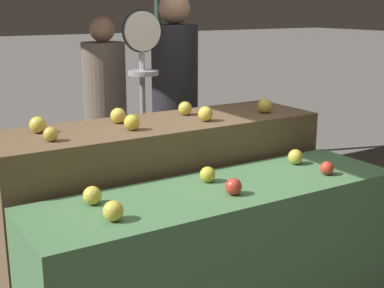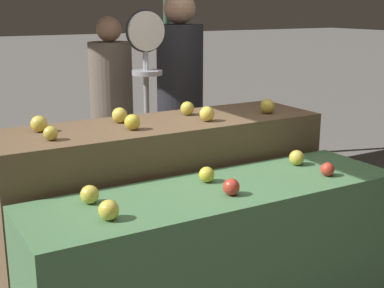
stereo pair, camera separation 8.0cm
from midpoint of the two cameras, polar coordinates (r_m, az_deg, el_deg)
The scene contains 18 objects.
display_counter_front at distance 2.74m, azimuth 2.07°, elevation -12.95°, with size 1.89×0.55×0.83m, color #4C7A4C.
display_counter_back at distance 3.16m, azimuth -4.00°, elevation -6.92°, with size 1.89×0.55×1.04m, color brown.
apple_front_0 at distance 2.21m, azimuth -9.43°, elevation -7.06°, with size 0.09×0.09×0.09m, color yellow.
apple_front_1 at distance 2.48m, azimuth 3.51°, elevation -4.56°, with size 0.08×0.08×0.08m, color red.
apple_front_2 at distance 2.84m, azimuth 13.42°, elevation -2.52°, with size 0.07×0.07×0.07m, color red.
apple_front_3 at distance 2.40m, azimuth -11.53°, elevation -5.40°, with size 0.08×0.08×0.08m, color yellow.
apple_front_4 at distance 2.65m, azimuth 0.80°, elevation -3.27°, with size 0.08×0.08×0.08m, color gold.
apple_front_5 at distance 2.99m, azimuth 10.23°, elevation -1.36°, with size 0.08×0.08×0.08m, color gold.
apple_back_0 at distance 2.67m, azimuth -15.66°, elevation 1.01°, with size 0.07×0.07×0.07m, color gold.
apple_back_1 at distance 2.82m, azimuth -7.24°, elevation 2.29°, with size 0.08×0.08×0.08m, color gold.
apple_back_2 at distance 3.02m, azimuth 0.71°, elevation 3.24°, with size 0.09×0.09×0.09m, color yellow.
apple_back_3 at distance 3.29m, azimuth 7.08°, elevation 4.07°, with size 0.09×0.09×0.09m, color yellow.
apple_back_4 at distance 2.86m, azimuth -16.90°, elevation 1.97°, with size 0.09×0.09×0.09m, color yellow.
apple_back_5 at distance 3.00m, azimuth -8.64°, elevation 3.01°, with size 0.09×0.09×0.09m, color yellow.
apple_back_6 at distance 3.19m, azimuth -1.46°, elevation 3.82°, with size 0.08×0.08×0.08m, color gold.
produce_scale at distance 3.55m, azimuth -5.89°, elevation 6.73°, with size 0.27×0.20×1.65m.
person_vendor_at_scale at distance 4.06m, azimuth -2.40°, elevation 5.43°, with size 0.47×0.47×1.78m.
person_customer_left at distance 4.58m, azimuth -9.76°, elevation 4.77°, with size 0.47×0.47×1.60m.
Camera 1 is at (-1.39, -1.99, 1.67)m, focal length 50.00 mm.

